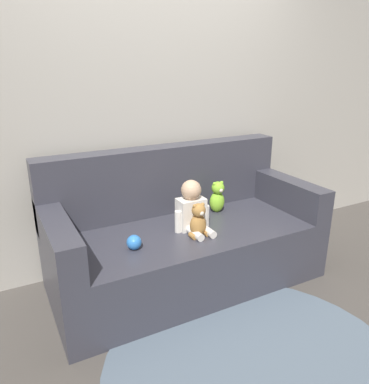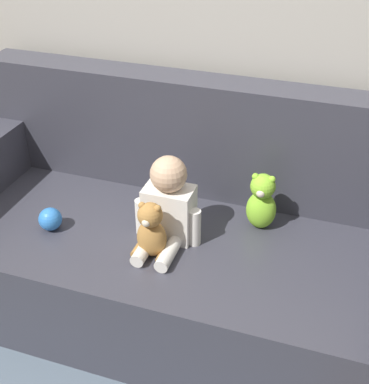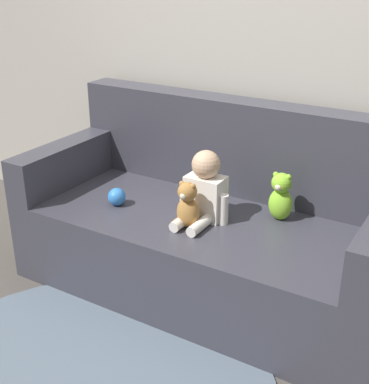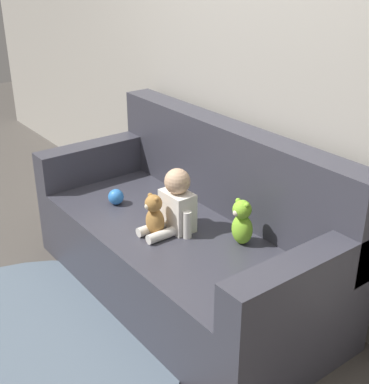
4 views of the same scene
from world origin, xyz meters
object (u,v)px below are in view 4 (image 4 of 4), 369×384
Objects in this scene: person_baby at (175,205)px; plush_toy_side at (242,222)px; couch at (189,240)px; toy_ball at (116,197)px; teddy_bear_brown at (154,216)px.

person_baby is 1.42× the size of plush_toy_side.
couch is 5.45× the size of person_baby.
couch reaches higher than plush_toy_side.
toy_ball is (-0.83, -0.29, -0.08)m from plush_toy_side.
plush_toy_side is (0.34, 0.19, -0.03)m from person_baby.
person_baby is at bearing 80.44° from teddy_bear_brown.
plush_toy_side is 2.65× the size of toy_ball.
person_baby is 0.14m from teddy_bear_brown.
plush_toy_side is 0.88m from toy_ball.
toy_ball is (-0.47, -0.21, 0.17)m from couch.
person_baby is 0.39m from plush_toy_side.
teddy_bear_brown is 0.47m from toy_ball.
plush_toy_side is (0.36, 0.32, 0.01)m from teddy_bear_brown.
couch is 0.54m from toy_ball.
couch reaches higher than teddy_bear_brown.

